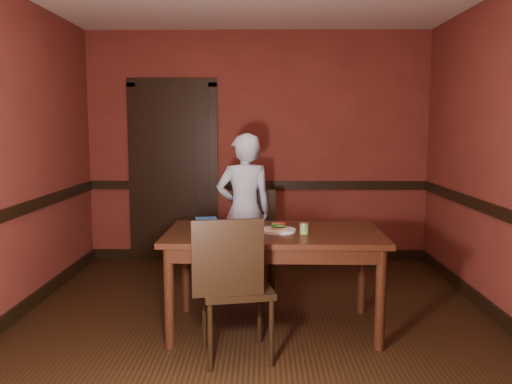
{
  "coord_description": "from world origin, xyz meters",
  "views": [
    {
      "loc": [
        0.05,
        -4.15,
        1.6
      ],
      "look_at": [
        0.0,
        0.35,
        1.05
      ],
      "focal_mm": 38.0,
      "sensor_mm": 36.0,
      "label": 1
    }
  ],
  "objects_px": {
    "person": "(244,211)",
    "sauce_jar": "(304,228)",
    "food_tub": "(206,222)",
    "cheese_saucer": "(219,228)",
    "sandwich_plate": "(278,229)",
    "dining_table": "(274,280)",
    "chair_near": "(236,286)",
    "chair_far": "(252,241)"
  },
  "relations": [
    {
      "from": "person",
      "to": "sauce_jar",
      "type": "relative_size",
      "value": 18.38
    },
    {
      "from": "food_tub",
      "to": "cheese_saucer",
      "type": "bearing_deg",
      "value": -67.35
    },
    {
      "from": "sandwich_plate",
      "to": "dining_table",
      "type": "bearing_deg",
      "value": 174.46
    },
    {
      "from": "sauce_jar",
      "to": "cheese_saucer",
      "type": "xyz_separation_m",
      "value": [
        -0.66,
        0.13,
        -0.02
      ]
    },
    {
      "from": "chair_near",
      "to": "sandwich_plate",
      "type": "distance_m",
      "value": 0.67
    },
    {
      "from": "dining_table",
      "to": "cheese_saucer",
      "type": "distance_m",
      "value": 0.6
    },
    {
      "from": "chair_far",
      "to": "sauce_jar",
      "type": "xyz_separation_m",
      "value": [
        0.42,
        -1.17,
        0.35
      ]
    },
    {
      "from": "chair_far",
      "to": "person",
      "type": "relative_size",
      "value": 0.63
    },
    {
      "from": "chair_near",
      "to": "cheese_saucer",
      "type": "distance_m",
      "value": 0.66
    },
    {
      "from": "sauce_jar",
      "to": "cheese_saucer",
      "type": "distance_m",
      "value": 0.68
    },
    {
      "from": "chair_far",
      "to": "chair_near",
      "type": "bearing_deg",
      "value": -96.48
    },
    {
      "from": "chair_near",
      "to": "food_tub",
      "type": "height_order",
      "value": "chair_near"
    },
    {
      "from": "chair_far",
      "to": "sauce_jar",
      "type": "relative_size",
      "value": 11.52
    },
    {
      "from": "sauce_jar",
      "to": "sandwich_plate",
      "type": "bearing_deg",
      "value": 154.89
    },
    {
      "from": "chair_near",
      "to": "food_tub",
      "type": "relative_size",
      "value": 5.24
    },
    {
      "from": "sauce_jar",
      "to": "food_tub",
      "type": "height_order",
      "value": "sauce_jar"
    },
    {
      "from": "chair_far",
      "to": "food_tub",
      "type": "distance_m",
      "value": 1.01
    },
    {
      "from": "chair_far",
      "to": "cheese_saucer",
      "type": "distance_m",
      "value": 1.11
    },
    {
      "from": "sandwich_plate",
      "to": "chair_far",
      "type": "bearing_deg",
      "value": 101.84
    },
    {
      "from": "dining_table",
      "to": "sandwich_plate",
      "type": "relative_size",
      "value": 6.03
    },
    {
      "from": "chair_near",
      "to": "sauce_jar",
      "type": "xyz_separation_m",
      "value": [
        0.5,
        0.43,
        0.32
      ]
    },
    {
      "from": "dining_table",
      "to": "chair_far",
      "type": "height_order",
      "value": "chair_far"
    },
    {
      "from": "chair_near",
      "to": "sauce_jar",
      "type": "height_order",
      "value": "chair_near"
    },
    {
      "from": "sandwich_plate",
      "to": "person",
      "type": "bearing_deg",
      "value": 104.85
    },
    {
      "from": "cheese_saucer",
      "to": "food_tub",
      "type": "xyz_separation_m",
      "value": [
        -0.12,
        0.16,
        0.02
      ]
    },
    {
      "from": "cheese_saucer",
      "to": "sandwich_plate",
      "type": "bearing_deg",
      "value": -5.12
    },
    {
      "from": "dining_table",
      "to": "food_tub",
      "type": "xyz_separation_m",
      "value": [
        -0.55,
        0.2,
        0.43
      ]
    },
    {
      "from": "person",
      "to": "sauce_jar",
      "type": "height_order",
      "value": "person"
    },
    {
      "from": "chair_far",
      "to": "sauce_jar",
      "type": "height_order",
      "value": "chair_far"
    },
    {
      "from": "sauce_jar",
      "to": "food_tub",
      "type": "distance_m",
      "value": 0.83
    },
    {
      "from": "chair_far",
      "to": "chair_near",
      "type": "distance_m",
      "value": 1.6
    },
    {
      "from": "dining_table",
      "to": "person",
      "type": "bearing_deg",
      "value": 104.3
    },
    {
      "from": "sandwich_plate",
      "to": "sauce_jar",
      "type": "height_order",
      "value": "sauce_jar"
    },
    {
      "from": "person",
      "to": "food_tub",
      "type": "xyz_separation_m",
      "value": [
        -0.28,
        -0.93,
        0.06
      ]
    },
    {
      "from": "chair_far",
      "to": "dining_table",
      "type": "bearing_deg",
      "value": -83.47
    },
    {
      "from": "dining_table",
      "to": "sandwich_plate",
      "type": "xyz_separation_m",
      "value": [
        0.03,
        -0.0,
        0.41
      ]
    },
    {
      "from": "chair_far",
      "to": "person",
      "type": "xyz_separation_m",
      "value": [
        -0.07,
        0.05,
        0.29
      ]
    },
    {
      "from": "food_tub",
      "to": "sandwich_plate",
      "type": "bearing_deg",
      "value": -32.12
    },
    {
      "from": "chair_far",
      "to": "sandwich_plate",
      "type": "bearing_deg",
      "value": -81.87
    },
    {
      "from": "person",
      "to": "sauce_jar",
      "type": "distance_m",
      "value": 1.32
    },
    {
      "from": "dining_table",
      "to": "person",
      "type": "relative_size",
      "value": 1.1
    },
    {
      "from": "dining_table",
      "to": "chair_far",
      "type": "distance_m",
      "value": 1.1
    }
  ]
}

